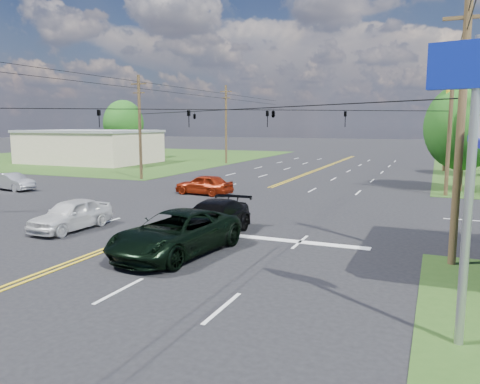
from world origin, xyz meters
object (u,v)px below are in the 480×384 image
at_px(sedan_silver, 13,182).
at_px(pole_left_far, 226,123).
at_px(pickup_white, 71,215).
at_px(pickup_dkgreen, 176,233).
at_px(retail_nw, 90,148).
at_px(suv_black, 212,219).
at_px(tree_far_l, 123,123).
at_px(pole_right_far, 446,123).
at_px(tree_right_a, 463,127).
at_px(pole_ne, 450,127).
at_px(pole_se, 460,130).
at_px(polesign_se, 475,112).
at_px(pole_nw, 140,126).

bearing_deg(sedan_silver, pole_left_far, -2.14).
bearing_deg(pickup_white, pickup_dkgreen, -12.45).
bearing_deg(retail_nw, suv_black, -42.75).
height_order(tree_far_l, sedan_silver, tree_far_l).
distance_m(tree_far_l, sedan_silver, 36.15).
xyz_separation_m(pole_right_far, tree_far_l, (-45.00, 4.00, 0.03)).
height_order(tree_right_a, pickup_dkgreen, tree_right_a).
distance_m(pole_ne, pickup_white, 25.75).
relative_size(pole_se, pickup_dkgreen, 1.55).
distance_m(retail_nw, tree_right_a, 45.21).
distance_m(pole_left_far, polesign_se, 50.95).
height_order(pickup_dkgreen, suv_black, pickup_dkgreen).
relative_size(tree_right_a, suv_black, 1.48).
bearing_deg(retail_nw, pole_ne, -16.82).
bearing_deg(pole_se, tree_right_a, 87.27).
bearing_deg(tree_far_l, sedan_silver, -66.96).
distance_m(pole_left_far, pole_right_far, 26.00).
height_order(pickup_dkgreen, sedan_silver, pickup_dkgreen).
distance_m(tree_right_a, suv_black, 23.62).
xyz_separation_m(pole_nw, tree_far_l, (-19.00, 23.00, 0.28)).
xyz_separation_m(pickup_white, sedan_silver, (-14.05, 8.96, -0.09)).
bearing_deg(pole_left_far, pickup_dkgreen, -68.06).
relative_size(pole_nw, suv_black, 1.72).
distance_m(retail_nw, pickup_dkgreen, 47.20).
height_order(pole_left_far, pickup_white, pole_left_far).
relative_size(tree_far_l, pickup_dkgreen, 1.42).
relative_size(pole_se, pole_nw, 1.00).
bearing_deg(suv_black, tree_far_l, 129.19).
bearing_deg(tree_far_l, pole_left_far, -11.89).
height_order(tree_far_l, polesign_se, tree_far_l).
distance_m(pole_right_far, polesign_se, 43.82).
height_order(pole_right_far, pickup_dkgreen, pole_right_far).
relative_size(pickup_white, polesign_se, 0.63).
bearing_deg(polesign_se, pole_se, 90.00).
height_order(pole_left_far, sedan_silver, pole_left_far).
bearing_deg(pole_left_far, polesign_se, -59.32).
bearing_deg(tree_far_l, pole_ne, -27.07).
relative_size(pole_right_far, polesign_se, 1.43).
distance_m(pole_left_far, pickup_white, 39.28).
distance_m(pole_se, pole_ne, 18.00).
xyz_separation_m(pole_nw, pole_left_far, (0.00, 19.00, 0.25)).
bearing_deg(retail_nw, sedan_silver, -62.38).
relative_size(retail_nw, pickup_dkgreen, 2.61).
distance_m(pole_left_far, tree_right_a, 31.39).
xyz_separation_m(pole_nw, sedan_silver, (-4.97, -10.00, -4.25)).
distance_m(pole_ne, pole_left_far, 32.20).
distance_m(pole_ne, pole_right_far, 19.00).
bearing_deg(pole_ne, polesign_se, -90.00).
bearing_deg(pole_ne, pole_left_far, 143.84).
distance_m(pickup_dkgreen, polesign_se, 11.71).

